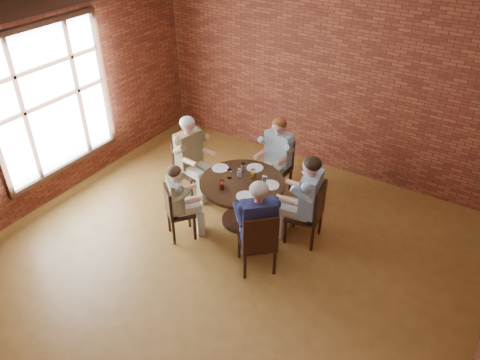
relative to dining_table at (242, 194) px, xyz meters
The scene contains 28 objects.
floor 1.37m from the dining_table, 78.04° to the right, with size 7.00×7.00×0.00m, color olive.
ceiling 3.14m from the dining_table, 78.04° to the right, with size 7.00×7.00×0.00m, color silver.
wall_back 2.56m from the dining_table, 83.43° to the left, with size 7.00×7.00×0.00m, color brown.
wall_left 3.44m from the dining_table, 157.58° to the right, with size 7.00×7.00×0.00m, color brown.
ceiling_beam 3.72m from the dining_table, 150.60° to the right, with size 0.22×6.90×0.26m, color black.
window 3.24m from the dining_table, 164.06° to the right, with size 0.10×2.16×2.36m.
dining_table is the anchor object (origin of this frame).
chair_a 1.07m from the dining_table, ahead, with size 0.53×0.53×0.98m.
diner_a 0.99m from the dining_table, ahead, with size 0.58×0.71×1.41m, color #477FBB, non-canonical shape.
chair_b 1.08m from the dining_table, 88.07° to the left, with size 0.45×0.45×0.95m.
diner_b 1.00m from the dining_table, 88.07° to the left, with size 0.54×0.67×1.36m, color #9CB7C7, non-canonical shape.
chair_c 1.24m from the dining_table, 168.29° to the left, with size 0.54×0.54×0.97m.
diner_c 1.16m from the dining_table, 168.29° to the left, with size 0.56×0.70×1.40m, color brown, non-canonical shape.
chair_d 1.03m from the dining_table, 127.76° to the right, with size 0.52×0.52×0.88m.
diner_d 0.96m from the dining_table, 127.76° to the right, with size 0.46×0.57×1.22m, color gray, non-canonical shape.
chair_e 1.09m from the dining_table, 46.51° to the right, with size 0.66×0.66×0.98m.
diner_e 1.01m from the dining_table, 46.51° to the right, with size 0.57×0.71×1.41m, color #1A204A, non-canonical shape.
plate_a 0.48m from the dining_table, 18.53° to the left, with size 0.26×0.26×0.01m, color white.
plate_b 0.47m from the dining_table, 94.12° to the left, with size 0.26×0.26×0.01m, color white.
plate_c 0.54m from the dining_table, 165.72° to the left, with size 0.26×0.26×0.01m, color white.
plate_d 0.45m from the dining_table, 51.79° to the right, with size 0.26×0.26×0.01m, color white.
glass_a 0.44m from the dining_table, 20.19° to the left, with size 0.07×0.07×0.14m, color white.
glass_b 0.35m from the dining_table, 65.66° to the left, with size 0.07×0.07×0.14m, color white.
glass_c 0.40m from the dining_table, 119.49° to the left, with size 0.07×0.07×0.14m, color white.
glass_d 0.33m from the dining_table, 139.50° to the left, with size 0.07×0.07×0.14m, color white.
glass_e 0.36m from the dining_table, behind, with size 0.07×0.07×0.14m, color white.
glass_f 0.46m from the dining_table, 114.91° to the right, with size 0.07×0.07×0.14m, color white.
smartphone 0.53m from the dining_table, 62.19° to the right, with size 0.07×0.15×0.01m, color black.
Camera 1 is at (2.78, -3.62, 4.59)m, focal length 35.00 mm.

